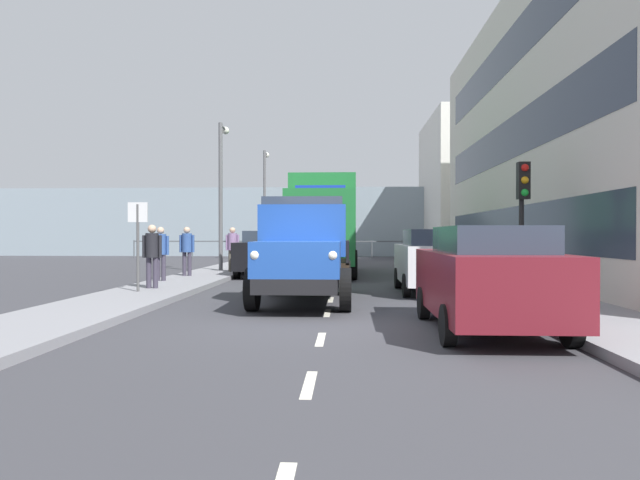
% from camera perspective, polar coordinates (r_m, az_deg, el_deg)
% --- Properties ---
extents(ground_plane, '(80.00, 80.00, 0.00)m').
position_cam_1_polar(ground_plane, '(19.61, 1.63, -4.07)').
color(ground_plane, '#38383D').
extents(sidewalk_left, '(2.20, 36.44, 0.15)m').
position_cam_1_polar(sidewalk_left, '(20.07, 15.33, -3.77)').
color(sidewalk_left, gray).
rests_on(sidewalk_left, ground_plane).
extents(sidewalk_right, '(2.20, 36.44, 0.15)m').
position_cam_1_polar(sidewalk_right, '(20.27, -11.94, -3.72)').
color(sidewalk_right, gray).
rests_on(sidewalk_right, ground_plane).
extents(road_centreline_markings, '(0.12, 31.52, 0.01)m').
position_cam_1_polar(road_centreline_markings, '(18.70, 1.57, -4.29)').
color(road_centreline_markings, silver).
rests_on(road_centreline_markings, ground_plane).
extents(building_terrace, '(8.65, 20.93, 9.95)m').
position_cam_1_polar(building_terrace, '(22.28, 29.13, 9.24)').
color(building_terrace, beige).
rests_on(building_terrace, ground_plane).
extents(building_far_block, '(8.64, 10.12, 9.34)m').
position_cam_1_polar(building_far_block, '(39.56, 17.17, 5.02)').
color(building_far_block, silver).
rests_on(building_far_block, ground_plane).
extents(sea_horizon, '(80.00, 0.80, 5.00)m').
position_cam_1_polar(sea_horizon, '(40.77, 2.26, 1.86)').
color(sea_horizon, '#84939E').
rests_on(sea_horizon, ground_plane).
extents(seawall_railing, '(28.08, 0.08, 1.20)m').
position_cam_1_polar(seawall_railing, '(37.17, 2.20, -0.46)').
color(seawall_railing, '#4C5156').
rests_on(seawall_railing, ground_plane).
extents(truck_vintage_blue, '(2.17, 5.64, 2.43)m').
position_cam_1_polar(truck_vintage_blue, '(12.89, -1.68, -1.26)').
color(truck_vintage_blue, black).
rests_on(truck_vintage_blue, ground_plane).
extents(lorry_cargo_green, '(2.58, 8.20, 3.87)m').
position_cam_1_polar(lorry_cargo_green, '(22.49, 0.40, 1.81)').
color(lorry_cargo_green, '#1E7033').
rests_on(lorry_cargo_green, ground_plane).
extents(car_maroon_kerbside_near, '(1.90, 4.15, 1.72)m').
position_cam_1_polar(car_maroon_kerbside_near, '(9.59, 16.64, -3.61)').
color(car_maroon_kerbside_near, maroon).
rests_on(car_maroon_kerbside_near, ground_plane).
extents(car_white_kerbside_1, '(1.79, 3.92, 1.72)m').
position_cam_1_polar(car_white_kerbside_1, '(15.57, 11.27, -2.00)').
color(car_white_kerbside_1, white).
rests_on(car_white_kerbside_1, ground_plane).
extents(car_black_oppositeside_0, '(1.94, 4.48, 1.72)m').
position_cam_1_polar(car_black_oppositeside_0, '(21.63, -5.42, -1.26)').
color(car_black_oppositeside_0, black).
rests_on(car_black_oppositeside_0, ground_plane).
extents(pedestrian_by_lamp, '(0.53, 0.34, 1.70)m').
position_cam_1_polar(pedestrian_by_lamp, '(15.65, -16.68, -1.06)').
color(pedestrian_by_lamp, '#383342').
rests_on(pedestrian_by_lamp, sidewalk_right).
extents(pedestrian_couple_b, '(0.53, 0.34, 1.67)m').
position_cam_1_polar(pedestrian_couple_b, '(18.09, -15.88, -0.90)').
color(pedestrian_couple_b, '#383342').
rests_on(pedestrian_couple_b, sidewalk_right).
extents(pedestrian_strolling, '(0.53, 0.34, 1.70)m').
position_cam_1_polar(pedestrian_strolling, '(20.05, -13.36, -0.70)').
color(pedestrian_strolling, '#383342').
rests_on(pedestrian_strolling, sidewalk_right).
extents(pedestrian_with_bag, '(0.53, 0.34, 1.71)m').
position_cam_1_polar(pedestrian_with_bag, '(22.02, -8.88, -0.55)').
color(pedestrian_with_bag, '#4C473D').
rests_on(pedestrian_with_bag, sidewalk_right).
extents(traffic_light_near, '(0.28, 0.41, 3.20)m').
position_cam_1_polar(traffic_light_near, '(14.59, 19.89, 4.01)').
color(traffic_light_near, black).
rests_on(traffic_light_near, sidewalk_left).
extents(lamp_post_promenade, '(0.32, 1.14, 5.96)m').
position_cam_1_polar(lamp_post_promenade, '(23.29, -9.96, 5.85)').
color(lamp_post_promenade, '#59595B').
rests_on(lamp_post_promenade, sidewalk_right).
extents(lamp_post_far, '(0.32, 1.14, 6.50)m').
position_cam_1_polar(lamp_post_far, '(34.18, -5.60, 4.65)').
color(lamp_post_far, '#59595B').
rests_on(lamp_post_far, sidewalk_right).
extents(street_sign, '(0.50, 0.07, 2.25)m').
position_cam_1_polar(street_sign, '(14.86, -18.01, 0.90)').
color(street_sign, '#4C4C4C').
rests_on(street_sign, sidewalk_right).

